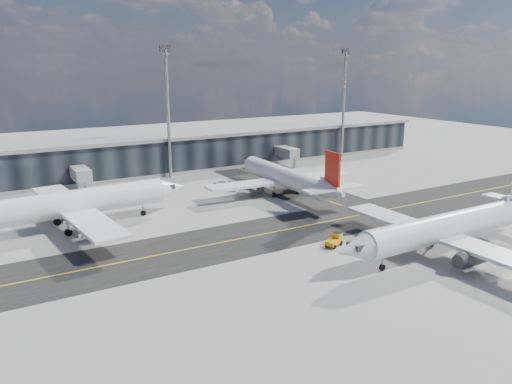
% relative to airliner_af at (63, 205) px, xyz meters
% --- Properties ---
extents(ground, '(300.00, 300.00, 0.00)m').
position_rel_airliner_af_xyz_m(ground, '(27.66, -21.37, -4.00)').
color(ground, gray).
rests_on(ground, ground).
extents(taxiway_lanes, '(180.00, 63.00, 0.03)m').
position_rel_airliner_af_xyz_m(taxiway_lanes, '(31.58, -10.63, -3.98)').
color(taxiway_lanes, black).
rests_on(taxiway_lanes, ground).
extents(terminal_concourse, '(152.00, 19.80, 8.80)m').
position_rel_airliner_af_xyz_m(terminal_concourse, '(27.70, 33.57, 0.10)').
color(terminal_concourse, black).
rests_on(terminal_concourse, ground).
extents(floodlight_masts, '(102.50, 0.70, 28.90)m').
position_rel_airliner_af_xyz_m(floodlight_masts, '(27.66, 26.63, 11.61)').
color(floodlight_masts, gray).
rests_on(floodlight_masts, ground).
extents(airliner_af, '(40.85, 34.86, 12.09)m').
position_rel_airliner_af_xyz_m(airliner_af, '(0.00, 0.00, 0.00)').
color(airliner_af, white).
rests_on(airliner_af, ground).
extents(airliner_redtail, '(31.23, 36.66, 10.86)m').
position_rel_airliner_af_xyz_m(airliner_redtail, '(41.02, 0.09, -0.41)').
color(airliner_redtail, white).
rests_on(airliner_redtail, ground).
extents(airliner_near, '(37.52, 31.90, 11.16)m').
position_rel_airliner_af_xyz_m(airliner_near, '(42.58, -36.60, -0.31)').
color(airliner_near, silver).
rests_on(airliner_near, ground).
extents(baggage_tug, '(3.16, 2.33, 1.79)m').
position_rel_airliner_af_xyz_m(baggage_tug, '(31.34, -26.73, -3.10)').
color(baggage_tug, '#FEA30D').
rests_on(baggage_tug, ground).
extents(service_van, '(4.97, 6.67, 1.68)m').
position_rel_airliner_af_xyz_m(service_van, '(33.89, 10.62, -3.15)').
color(service_van, white).
rests_on(service_van, ground).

